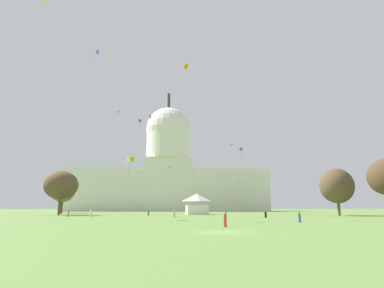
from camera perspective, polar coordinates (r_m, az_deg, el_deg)
ground_plane at (r=28.89m, az=5.50°, el=-16.09°), size 800.00×800.00×0.00m
capitol_building at (r=181.54m, az=-4.57°, el=-5.27°), size 116.80×26.80×71.61m
event_tent at (r=97.31m, az=0.90°, el=-11.15°), size 7.08×6.36×6.39m
tree_west_mid at (r=95.15m, az=-23.27°, el=-7.08°), size 11.91×11.60×12.43m
tree_east_mid at (r=93.86m, az=25.43°, el=-7.07°), size 12.92×12.68×12.85m
tree_west_near at (r=118.18m, az=-23.00°, el=-8.10°), size 12.36×12.51×11.74m
person_white_back_right at (r=75.80m, az=-18.42°, el=-12.23°), size 0.62×0.62×1.76m
person_black_deep_crowd at (r=69.08m, az=13.60°, el=-12.73°), size 0.58×0.58×1.44m
person_orange_front_center at (r=81.04m, az=-22.11°, el=-11.97°), size 0.49×0.49×1.53m
person_tan_aisle_center at (r=68.07m, az=-3.34°, el=-12.96°), size 0.54×0.54×1.64m
person_denim_lawn_far_left at (r=49.66m, az=19.45°, el=-12.88°), size 0.42×0.42×1.49m
person_teal_front_left at (r=86.11m, az=-8.15°, el=-12.60°), size 0.64×0.64×1.70m
person_olive_mid_right at (r=85.04m, az=6.32°, el=-12.68°), size 0.47×0.47×1.58m
person_red_mid_center at (r=36.16m, az=6.21°, el=-14.05°), size 0.49×0.49×1.56m
kite_orange_mid at (r=66.78m, az=-1.12°, el=14.31°), size 1.20×0.79×1.22m
kite_green_mid at (r=151.00m, az=7.36°, el=-0.17°), size 1.06×1.06×0.76m
kite_turquoise_high at (r=132.97m, az=13.82°, el=5.85°), size 0.37×0.58×0.76m
kite_blue_high at (r=94.37m, az=-17.29°, el=15.88°), size 1.09×0.68×4.55m
kite_magenta_low at (r=145.25m, az=5.25°, el=-9.03°), size 0.62×0.95×1.37m
kite_violet_high at (r=124.89m, az=-9.74°, el=4.29°), size 1.28×1.20×3.90m
kite_black_mid at (r=95.78m, az=9.14°, el=-0.95°), size 0.97×0.96×2.64m
kite_gold_high at (r=140.45m, az=-10.88°, el=7.41°), size 0.93×1.80×2.67m
kite_white_high at (r=105.38m, az=8.96°, el=6.90°), size 1.39×1.41×0.31m
kite_cyan_high at (r=125.25m, az=-13.67°, el=5.87°), size 1.06×1.06×3.12m
kite_red_low at (r=157.56m, az=8.52°, el=-6.58°), size 0.59×0.84×4.15m
kite_lime_low at (r=58.30m, az=-11.38°, el=-2.82°), size 1.40×1.41×4.07m
kite_pink_mid at (r=104.01m, az=-7.82°, el=4.98°), size 0.99×0.71×3.83m
kite_orange_mid_b at (r=138.48m, az=-4.30°, el=-4.33°), size 1.36×1.36×2.90m
kite_green_low at (r=98.25m, az=-24.32°, el=-6.85°), size 0.60×0.26×1.09m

